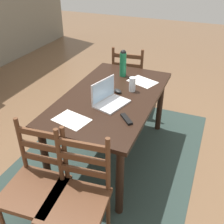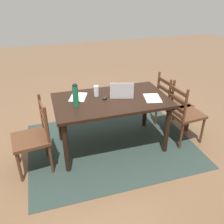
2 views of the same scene
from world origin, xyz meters
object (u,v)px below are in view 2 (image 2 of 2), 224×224
at_px(laptop, 122,93).
at_px(dining_table, 111,105).
at_px(chair_left_far, 184,113).
at_px(chair_left_near, 172,103).
at_px(water_bottle, 75,95).
at_px(drinking_glass, 96,91).
at_px(chair_right_far, 34,138).
at_px(tv_remote, 129,87).
at_px(computer_mouse, 105,98).

bearing_deg(laptop, dining_table, 11.90).
height_order(chair_left_far, chair_left_near, same).
xyz_separation_m(dining_table, water_bottle, (0.49, 0.06, 0.26)).
distance_m(laptop, drinking_glass, 0.35).
bearing_deg(chair_left_far, dining_table, -9.67).
relative_size(laptop, drinking_glass, 2.48).
xyz_separation_m(chair_right_far, tv_remote, (-1.44, -0.47, 0.31)).
height_order(dining_table, chair_left_near, chair_left_near).
bearing_deg(laptop, drinking_glass, -21.49).
height_order(drinking_glass, tv_remote, drinking_glass).
distance_m(chair_right_far, laptop, 1.30).
height_order(dining_table, chair_right_far, chair_right_far).
bearing_deg(chair_left_far, chair_left_near, -90.02).
bearing_deg(tv_remote, dining_table, -95.22).
relative_size(chair_left_far, tv_remote, 5.59).
xyz_separation_m(chair_left_near, computer_mouse, (1.15, 0.14, 0.32)).
xyz_separation_m(chair_right_far, water_bottle, (-0.58, -0.11, 0.46)).
distance_m(dining_table, chair_right_far, 1.10).
bearing_deg(drinking_glass, dining_table, 135.76).
relative_size(chair_left_near, drinking_glass, 6.38).
bearing_deg(chair_right_far, chair_left_near, -170.77).
xyz_separation_m(water_bottle, drinking_glass, (-0.32, -0.22, -0.09)).
distance_m(chair_left_far, drinking_glass, 1.34).
bearing_deg(tv_remote, chair_right_far, -115.75).
distance_m(laptop, tv_remote, 0.34).
bearing_deg(water_bottle, tv_remote, -157.58).
bearing_deg(chair_left_far, tv_remote, -34.27).
relative_size(chair_left_near, water_bottle, 3.08).
xyz_separation_m(chair_right_far, computer_mouse, (-0.99, -0.21, 0.32)).
distance_m(chair_left_near, tv_remote, 0.78).
bearing_deg(chair_left_near, tv_remote, -9.78).
height_order(laptop, tv_remote, laptop).
bearing_deg(water_bottle, dining_table, -172.99).
xyz_separation_m(dining_table, chair_left_near, (-1.07, -0.17, -0.21)).
height_order(chair_right_far, water_bottle, water_bottle).
bearing_deg(laptop, chair_left_near, -171.24).
height_order(chair_left_far, laptop, laptop).
distance_m(chair_right_far, chair_left_near, 2.17).
distance_m(computer_mouse, tv_remote, 0.52).
height_order(chair_right_far, chair_left_near, same).
relative_size(water_bottle, drinking_glass, 2.07).
bearing_deg(laptop, water_bottle, 8.23).
distance_m(chair_left_near, computer_mouse, 1.20).
bearing_deg(tv_remote, laptop, -82.48).
distance_m(water_bottle, tv_remote, 0.94).
xyz_separation_m(dining_table, chair_right_far, (1.07, 0.17, -0.21)).
relative_size(laptop, tv_remote, 2.17).
bearing_deg(computer_mouse, dining_table, -172.69).
relative_size(chair_right_far, laptop, 2.57).
height_order(water_bottle, drinking_glass, water_bottle).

